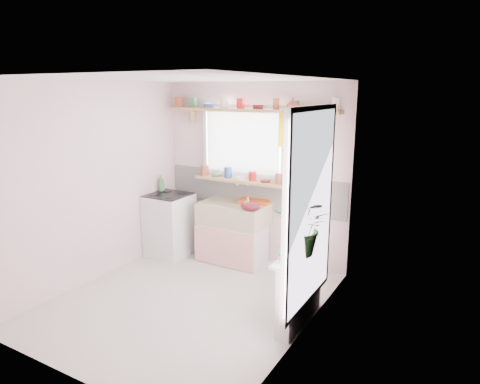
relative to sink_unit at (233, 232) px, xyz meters
The scene contains 19 objects.
room 1.31m from the sink_unit, 28.17° to the right, with size 3.20×3.20×3.20m.
sink_unit is the anchor object (origin of this frame).
cooker 0.98m from the sink_unit, 165.62° to the right, with size 0.58×0.58×0.93m.
radiator_ledge 1.82m from the sink_unit, 37.05° to the right, with size 0.22×0.95×0.78m.
windowsill 0.73m from the sink_unit, 90.00° to the left, with size 1.40×0.22×0.04m, color tan.
pine_shelf 1.70m from the sink_unit, 49.64° to the left, with size 2.52×0.24×0.04m, color tan.
shelf_crockery 1.78m from the sink_unit, 54.29° to the left, with size 2.47×0.11×0.12m.
sill_crockery 0.81m from the sink_unit, 95.28° to the left, with size 1.35×0.11×0.12m.
dish_tray 0.54m from the sink_unit, 41.02° to the left, with size 0.44×0.33×0.04m, color #D54E12.
colander 0.64m from the sink_unit, 27.29° to the right, with size 0.26×0.26×0.12m, color #520E1A.
jade_plant 1.97m from the sink_unit, 37.39° to the right, with size 0.54×0.47×0.60m, color #315E25.
fruit_bowl 1.57m from the sink_unit, 27.02° to the right, with size 0.32×0.32×0.08m, color silver.
herb_pot 2.05m from the sink_unit, 46.04° to the right, with size 0.10×0.07×0.19m, color #2E6D2B.
soap_bottle_sink 0.64m from the sink_unit, 29.68° to the right, with size 0.08×0.08×0.17m, color #F9EF6E.
sill_cup 0.90m from the sink_unit, 148.03° to the left, with size 0.12×0.12×0.10m, color beige.
sill_bowl 1.01m from the sink_unit, 21.68° to the left, with size 0.19×0.19×0.06m, color #354FAD.
shelf_vase 1.96m from the sink_unit, ahead, with size 0.15×0.15×0.15m, color #973C2E.
cooker_bottle 1.32m from the sink_unit, behind, with size 0.09×0.09×0.24m, color #458A50.
fruit 1.59m from the sink_unit, 26.71° to the right, with size 0.20×0.14×0.10m.
Camera 1 is at (2.79, -3.65, 2.39)m, focal length 32.00 mm.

